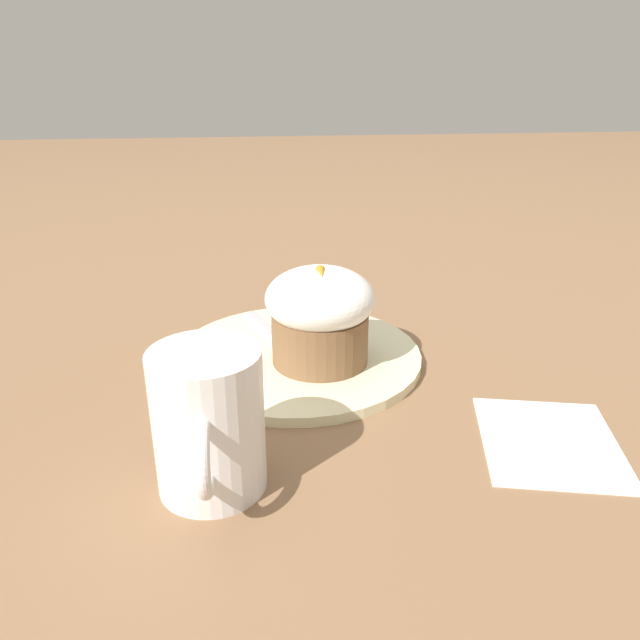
# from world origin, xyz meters

# --- Properties ---
(ground_plane) EXTENTS (4.00, 4.00, 0.00)m
(ground_plane) POSITION_xyz_m (0.00, 0.00, 0.00)
(ground_plane) COLOR #846042
(dessert_plate) EXTENTS (0.26, 0.26, 0.01)m
(dessert_plate) POSITION_xyz_m (0.00, 0.00, 0.01)
(dessert_plate) COLOR beige
(dessert_plate) RESTS_ON ground_plane
(carrot_cake) EXTENTS (0.11, 0.11, 0.10)m
(carrot_cake) POSITION_xyz_m (0.02, 0.02, 0.06)
(carrot_cake) COLOR brown
(carrot_cake) RESTS_ON dessert_plate
(spoon) EXTENTS (0.13, 0.07, 0.01)m
(spoon) POSITION_xyz_m (-0.03, -0.01, 0.01)
(spoon) COLOR #B7B7BC
(spoon) RESTS_ON dessert_plate
(coffee_cup) EXTENTS (0.11, 0.08, 0.11)m
(coffee_cup) POSITION_xyz_m (0.20, -0.08, 0.05)
(coffee_cup) COLOR white
(coffee_cup) RESTS_ON ground_plane
(paper_napkin) EXTENTS (0.15, 0.14, 0.00)m
(paper_napkin) POSITION_xyz_m (0.17, 0.20, 0.00)
(paper_napkin) COLOR white
(paper_napkin) RESTS_ON ground_plane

